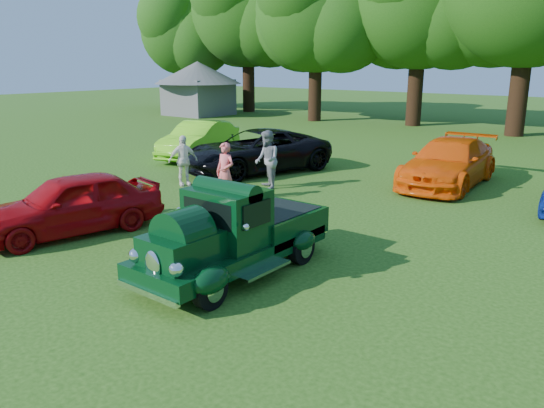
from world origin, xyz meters
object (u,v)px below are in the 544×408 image
Objects in this scene: back_car_black at (257,151)px; spectator_white at (183,161)px; back_car_lime at (199,140)px; gazebo at (198,82)px; hero_pickup at (235,236)px; red_convertible at (71,204)px; spectator_grey at (267,160)px; back_car_orange at (449,163)px; spectator_pink at (225,172)px.

spectator_white is (-0.44, -3.12, 0.05)m from back_car_black.
back_car_black is at bearing -29.04° from back_car_lime.
spectator_white is 0.25× the size of gazebo.
spectator_white is at bearing 144.80° from hero_pickup.
red_convertible is 0.76× the size of back_car_black.
gazebo is at bearing 158.65° from back_car_black.
gazebo is (-19.09, 15.51, 1.49)m from spectator_grey.
back_car_orange is at bearing 87.46° from hero_pickup.
gazebo is at bearing 69.55° from spectator_white.
spectator_grey is at bearing 95.83° from red_convertible.
red_convertible is 0.64× the size of gazebo.
back_car_black is 22.00m from gazebo.
spectator_white is at bearing 164.91° from spectator_pink.
spectator_grey is (0.71, 6.27, 0.21)m from red_convertible.
back_car_lime is 0.71× the size of gazebo.
spectator_white is at bearing 120.96° from red_convertible.
back_car_lime is 0.83× the size of back_car_black.
hero_pickup reaches higher than back_car_orange.
back_car_orange is 2.79× the size of spectator_grey.
red_convertible is 6.31m from spectator_grey.
back_car_lime is 7.22m from spectator_pink.
spectator_grey reaches higher than back_car_black.
spectator_grey is 0.28× the size of gazebo.
spectator_pink is at bearing -42.32° from gazebo.
spectator_pink reaches higher than back_car_lime.
spectator_grey reaches higher than back_car_lime.
spectator_grey is at bearing -25.74° from back_car_black.
gazebo reaches higher than spectator_pink.
gazebo is at bearing 137.24° from hero_pickup.
spectator_grey is at bearing -39.08° from gazebo.
back_car_orange is 26.08m from gazebo.
spectator_pink is (-3.83, 3.82, 0.12)m from hero_pickup.
hero_pickup is 9.66m from back_car_orange.
back_car_black is 6.56m from back_car_orange.
spectator_white reaches higher than back_car_black.
gazebo is at bearing -179.90° from spectator_grey.
back_car_lime reaches higher than red_convertible.
spectator_grey is 24.64m from gazebo.
spectator_pink reaches higher than back_car_black.
back_car_lime is 2.81× the size of spectator_white.
red_convertible is at bearing -100.74° from spectator_pink.
hero_pickup is at bearing -100.47° from spectator_white.
back_car_orange is at bearing -26.29° from gazebo.
gazebo reaches higher than back_car_lime.
red_convertible is at bearing -119.10° from back_car_orange.
red_convertible is 5.25m from spectator_white.
hero_pickup is 0.93× the size of back_car_lime.
gazebo reaches higher than back_car_black.
gazebo is (-23.34, 11.53, 1.67)m from back_car_orange.
red_convertible is 8.18m from back_car_black.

